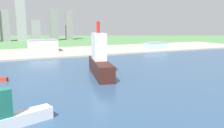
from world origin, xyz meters
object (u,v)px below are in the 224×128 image
(ferry_boat, at_px, (7,114))
(warehouse_main, at_px, (43,45))
(cargo_ship, at_px, (100,60))
(warehouse_annex, at_px, (156,45))

(ferry_boat, relative_size, warehouse_main, 0.78)
(ferry_boat, distance_m, warehouse_main, 296.02)
(cargo_ship, height_order, warehouse_annex, cargo_ship)
(cargo_ship, distance_m, warehouse_main, 204.63)
(ferry_boat, relative_size, cargo_ship, 0.50)
(ferry_boat, xyz_separation_m, warehouse_annex, (254.62, 247.02, 1.67))
(cargo_ship, relative_size, warehouse_main, 1.54)
(warehouse_main, bearing_deg, warehouse_annex, -12.35)
(cargo_ship, relative_size, warehouse_annex, 1.84)
(ferry_boat, height_order, cargo_ship, cargo_ship)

